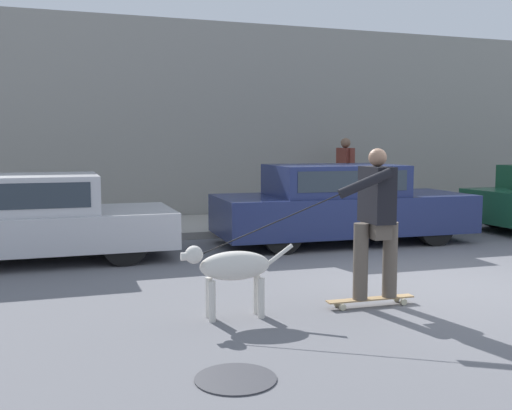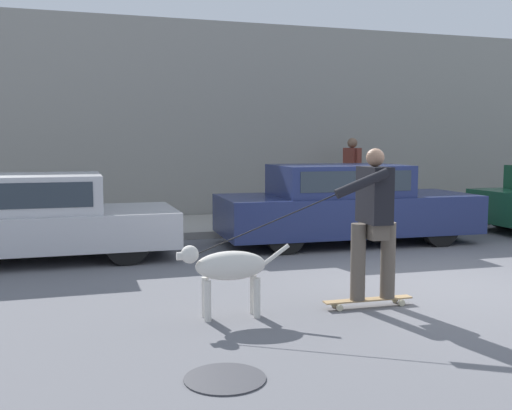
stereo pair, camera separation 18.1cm
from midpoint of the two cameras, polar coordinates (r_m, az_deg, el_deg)
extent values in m
plane|color=slate|center=(7.74, 17.19, -7.28)|extent=(36.00, 36.00, 0.00)
cube|color=gray|center=(13.93, -0.06, 7.87)|extent=(32.00, 0.30, 4.39)
cube|color=#A39E93|center=(12.66, 2.05, -1.61)|extent=(30.00, 2.57, 0.13)
cylinder|color=black|center=(10.18, -13.77, -2.15)|extent=(0.66, 0.20, 0.66)
cylinder|color=black|center=(8.70, -12.96, -3.50)|extent=(0.66, 0.20, 0.66)
cube|color=#BCBCC1|center=(9.40, -21.27, -2.24)|extent=(4.16, 1.76, 0.53)
cube|color=#BCBCC1|center=(9.35, -22.41, 0.98)|extent=(2.29, 1.58, 0.54)
cube|color=#28333D|center=(8.56, -22.77, 0.73)|extent=(2.01, 0.02, 0.35)
cylinder|color=black|center=(11.75, 12.40, -1.10)|extent=(0.64, 0.22, 0.63)
cylinder|color=black|center=(10.52, 16.22, -2.02)|extent=(0.64, 0.22, 0.63)
cylinder|color=black|center=(10.69, -0.51, -1.65)|extent=(0.64, 0.22, 0.63)
cylinder|color=black|center=(9.33, 1.97, -2.78)|extent=(0.64, 0.22, 0.63)
cube|color=navy|center=(10.47, 7.80, -0.79)|extent=(4.46, 1.84, 0.65)
cube|color=navy|center=(10.34, 6.96, 2.38)|extent=(2.22, 1.59, 0.52)
cube|color=#28333D|center=(9.65, 8.77, 2.26)|extent=(1.91, 0.08, 0.33)
cylinder|color=black|center=(13.21, 21.46, -0.61)|extent=(0.64, 0.22, 0.63)
cylinder|color=beige|center=(5.90, -5.09, -9.14)|extent=(0.07, 0.07, 0.40)
cylinder|color=beige|center=(6.05, -5.36, -8.76)|extent=(0.07, 0.07, 0.40)
cylinder|color=beige|center=(6.01, -0.38, -8.85)|extent=(0.07, 0.07, 0.40)
cylinder|color=beige|center=(6.16, -0.77, -8.49)|extent=(0.07, 0.07, 0.40)
ellipsoid|color=beige|center=(5.95, -2.90, -5.79)|extent=(0.72, 0.33, 0.29)
sphere|color=beige|center=(5.85, -6.81, -4.72)|extent=(0.18, 0.18, 0.18)
cylinder|color=beige|center=(5.85, -7.58, -4.88)|extent=(0.10, 0.09, 0.08)
cylinder|color=beige|center=(6.05, 1.42, -4.76)|extent=(0.29, 0.06, 0.22)
cylinder|color=beige|center=(6.35, 7.45, -9.63)|extent=(0.07, 0.03, 0.07)
cylinder|color=beige|center=(6.48, 6.90, -9.30)|extent=(0.07, 0.03, 0.07)
cylinder|color=beige|center=(6.67, 13.12, -8.98)|extent=(0.07, 0.03, 0.07)
cylinder|color=beige|center=(6.79, 12.48, -8.69)|extent=(0.07, 0.03, 0.07)
cube|color=#A88456|center=(6.56, 10.06, -8.79)|extent=(0.99, 0.15, 0.02)
cylinder|color=brown|center=(6.41, 9.14, -5.33)|extent=(0.16, 0.16, 0.81)
cylinder|color=brown|center=(6.57, 11.87, -5.11)|extent=(0.16, 0.16, 0.81)
cube|color=brown|center=(6.43, 10.58, -2.38)|extent=(0.20, 0.36, 0.16)
cube|color=black|center=(6.39, 10.64, 0.97)|extent=(0.24, 0.46, 0.59)
sphere|color=#997056|center=(6.37, 10.71, 4.47)|extent=(0.19, 0.19, 0.19)
cylinder|color=black|center=(6.63, 9.55, 0.89)|extent=(0.10, 0.10, 0.56)
cylinder|color=black|center=(6.05, 9.53, 2.06)|extent=(0.57, 0.20, 0.31)
cylinder|color=black|center=(5.87, 0.25, -1.96)|extent=(1.43, 0.28, 0.61)
cylinder|color=brown|center=(13.83, 7.89, 1.04)|extent=(0.16, 0.16, 0.86)
cylinder|color=brown|center=(13.68, 8.28, 0.98)|extent=(0.16, 0.16, 0.86)
cube|color=brown|center=(13.71, 8.13, 4.10)|extent=(0.26, 0.46, 0.63)
cylinder|color=brown|center=(13.94, 7.55, 4.20)|extent=(0.10, 0.10, 0.59)
cylinder|color=brown|center=(13.48, 8.73, 4.12)|extent=(0.10, 0.10, 0.59)
sphere|color=brown|center=(13.70, 8.16, 5.87)|extent=(0.22, 0.22, 0.22)
cube|color=tan|center=(13.96, 7.53, 2.52)|extent=(0.13, 0.33, 0.23)
cylinder|color=#38383D|center=(4.59, -3.13, -16.20)|extent=(0.61, 0.61, 0.01)
camera|label=1|loc=(0.09, -90.68, -0.07)|focal=42.00mm
camera|label=2|loc=(0.09, 89.32, 0.07)|focal=42.00mm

